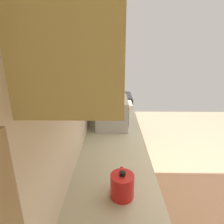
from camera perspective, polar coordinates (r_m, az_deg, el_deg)
The scene contains 7 objects.
wall_back at distance 1.95m, azimuth -9.95°, elevation 6.62°, with size 4.37×0.12×2.70m, color beige.
counter_run at distance 2.00m, azimuth 0.42°, elevation -22.13°, with size 3.53×0.62×0.88m.
upper_cabinets at distance 1.53m, azimuth -4.69°, elevation 23.26°, with size 2.01×0.33×0.66m.
oven_range at distance 3.83m, azimuth 1.02°, elevation -1.19°, with size 0.66×0.65×1.06m.
microwave at distance 2.22m, azimuth 0.10°, elevation 0.16°, with size 0.54×0.36×0.32m.
bowl at distance 3.08m, azimuth 1.67°, elevation 2.69°, with size 0.17×0.17×0.04m.
kettle at distance 1.22m, azimuth 3.12°, elevation -21.51°, with size 0.20×0.14×0.18m.
Camera 1 is at (-1.87, 1.39, 1.74)m, focal length 29.94 mm.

